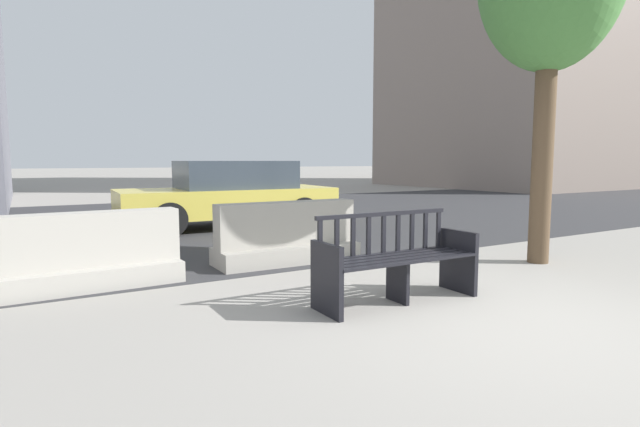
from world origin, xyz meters
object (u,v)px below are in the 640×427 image
jersey_barrier_centre (287,238)px  car_taxi_near (230,194)px  street_bench (396,262)px  jersey_barrier_left (86,257)px

jersey_barrier_centre → car_taxi_near: size_ratio=0.45×
jersey_barrier_centre → car_taxi_near: (0.66, 3.93, 0.36)m
street_bench → jersey_barrier_centre: (-0.05, 2.29, -0.06)m
jersey_barrier_left → car_taxi_near: (3.21, 4.05, 0.36)m
street_bench → jersey_barrier_centre: street_bench is taller
jersey_barrier_centre → jersey_barrier_left: (-2.54, -0.11, 0.00)m
jersey_barrier_centre → street_bench: bearing=-88.9°
street_bench → jersey_barrier_left: (-2.59, 2.17, -0.06)m
street_bench → jersey_barrier_left: 3.38m
street_bench → jersey_barrier_centre: 2.29m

